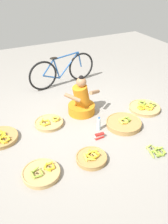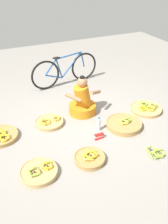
# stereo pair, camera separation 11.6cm
# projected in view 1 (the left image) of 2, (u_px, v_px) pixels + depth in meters

# --- Properties ---
(ground_plane) EXTENTS (10.00, 10.00, 0.00)m
(ground_plane) POSITION_uv_depth(u_px,v_px,m) (79.00, 123.00, 4.51)
(ground_plane) COLOR gray
(vendor_woman_front) EXTENTS (0.74, 0.52, 0.79)m
(vendor_woman_front) POSITION_uv_depth(u_px,v_px,m) (82.00, 102.00, 4.68)
(vendor_woman_front) COLOR orange
(vendor_woman_front) RESTS_ON ground
(bicycle_leaning) EXTENTS (1.70, 0.24, 0.73)m
(bicycle_leaning) POSITION_uv_depth(u_px,v_px,m) (63.00, 70.00, 5.70)
(bicycle_leaning) COLOR black
(bicycle_leaning) RESTS_ON ground
(banana_basket_back_right) EXTENTS (0.64, 0.64, 0.16)m
(banana_basket_back_right) POSITION_uv_depth(u_px,v_px,m) (124.00, 123.00, 4.40)
(banana_basket_back_right) COLOR #A87F47
(banana_basket_back_right) RESTS_ON ground
(banana_basket_back_center) EXTENTS (0.54, 0.54, 0.14)m
(banana_basket_back_center) POSITION_uv_depth(u_px,v_px,m) (41.00, 173.00, 3.40)
(banana_basket_back_center) COLOR tan
(banana_basket_back_center) RESTS_ON ground
(banana_basket_front_left) EXTENTS (0.59, 0.59, 0.15)m
(banana_basket_front_left) POSITION_uv_depth(u_px,v_px,m) (0.00, 137.00, 4.07)
(banana_basket_front_left) COLOR #A87F47
(banana_basket_front_left) RESTS_ON ground
(banana_basket_mid_left) EXTENTS (0.47, 0.47, 0.14)m
(banana_basket_mid_left) POSITION_uv_depth(u_px,v_px,m) (91.00, 158.00, 3.65)
(banana_basket_mid_left) COLOR #A87F47
(banana_basket_mid_left) RESTS_ON ground
(banana_basket_near_bicycle) EXTENTS (0.63, 0.63, 0.14)m
(banana_basket_near_bicycle) POSITION_uv_depth(u_px,v_px,m) (145.00, 108.00, 4.89)
(banana_basket_near_bicycle) COLOR tan
(banana_basket_near_bicycle) RESTS_ON ground
(banana_basket_back_left) EXTENTS (0.52, 0.52, 0.14)m
(banana_basket_back_left) POSITION_uv_depth(u_px,v_px,m) (49.00, 123.00, 4.45)
(banana_basket_back_left) COLOR tan
(banana_basket_back_left) RESTS_ON ground
(loose_bananas_near_vendor) EXTENTS (0.29, 0.32, 0.09)m
(loose_bananas_near_vendor) POSITION_uv_depth(u_px,v_px,m) (157.00, 151.00, 3.80)
(loose_bananas_near_vendor) COLOR #9EB747
(loose_bananas_near_vendor) RESTS_ON ground
(water_bottle) EXTENTS (0.06, 0.06, 0.26)m
(water_bottle) POSITION_uv_depth(u_px,v_px,m) (99.00, 124.00, 4.27)
(water_bottle) COLOR silver
(water_bottle) RESTS_ON ground
(packet_carton_stack) EXTENTS (0.17, 0.07, 0.09)m
(packet_carton_stack) POSITION_uv_depth(u_px,v_px,m) (99.00, 136.00, 4.11)
(packet_carton_stack) COLOR red
(packet_carton_stack) RESTS_ON ground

